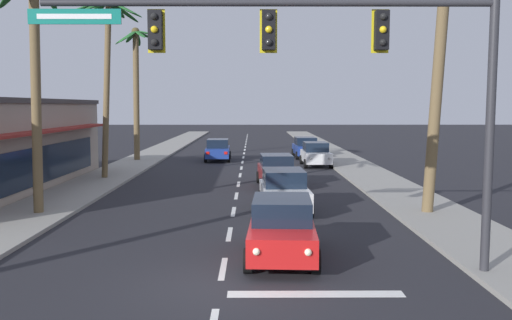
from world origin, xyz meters
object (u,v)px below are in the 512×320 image
sedan_lead_at_stop_bar (282,228)px  palm_left_farthest (136,75)px  traffic_signal_mast (343,57)px  palm_left_second (35,35)px  sedan_fifth_in_queue (276,170)px  sedan_third_in_queue (284,190)px  sedan_oncoming_far (218,150)px  palm_left_third (108,47)px  palm_right_second (440,51)px  sedan_parked_nearest_kerb (306,147)px  sedan_parked_mid_kerb (316,154)px

sedan_lead_at_stop_bar → palm_left_farthest: (-9.59, 26.71, 5.66)m
sedan_lead_at_stop_bar → palm_left_farthest: bearing=109.8°
traffic_signal_mast → palm_left_second: 12.93m
sedan_lead_at_stop_bar → palm_left_second: bearing=146.6°
sedan_fifth_in_queue → palm_left_second: size_ratio=0.47×
sedan_third_in_queue → sedan_oncoming_far: same height
palm_left_second → palm_left_third: bearing=89.9°
sedan_third_in_queue → palm_left_third: bearing=134.7°
palm_left_farthest → palm_right_second: size_ratio=1.02×
sedan_fifth_in_queue → palm_left_farthest: palm_left_farthest is taller
sedan_parked_nearest_kerb → palm_left_farthest: 14.55m
sedan_lead_at_stop_bar → sedan_parked_mid_kerb: same height
traffic_signal_mast → sedan_parked_nearest_kerb: size_ratio=2.50×
sedan_third_in_queue → palm_left_farthest: bearing=116.8°
traffic_signal_mast → sedan_parked_mid_kerb: size_ratio=2.52×
sedan_parked_nearest_kerb → palm_right_second: palm_right_second is taller
traffic_signal_mast → palm_right_second: bearing=57.4°
palm_left_third → palm_right_second: 18.46m
sedan_lead_at_stop_bar → sedan_parked_nearest_kerb: size_ratio=1.00×
sedan_third_in_queue → palm_left_second: (-9.43, -0.90, 6.02)m
sedan_oncoming_far → palm_left_farthest: size_ratio=0.45×
sedan_third_in_queue → palm_right_second: 8.04m
traffic_signal_mast → sedan_fifth_in_queue: (-0.93, 15.31, -4.56)m
sedan_lead_at_stop_bar → sedan_fifth_in_queue: 13.64m
traffic_signal_mast → sedan_oncoming_far: 29.71m
sedan_parked_mid_kerb → palm_right_second: bearing=-81.3°
sedan_lead_at_stop_bar → palm_left_third: 19.78m
sedan_parked_mid_kerb → palm_left_second: (-12.61, -17.54, 6.02)m
palm_left_second → palm_right_second: bearing=0.4°
traffic_signal_mast → sedan_fifth_in_queue: 16.00m
sedan_parked_nearest_kerb → palm_right_second: bearing=-83.3°
sedan_fifth_in_queue → sedan_parked_mid_kerb: 10.33m
sedan_parked_nearest_kerb → palm_left_second: 27.44m
sedan_oncoming_far → palm_left_second: 22.85m
sedan_parked_mid_kerb → palm_right_second: palm_right_second is taller
traffic_signal_mast → palm_left_second: palm_left_second is taller
sedan_parked_mid_kerb → traffic_signal_mast: bearing=-95.1°
sedan_parked_mid_kerb → palm_left_third: palm_left_third is taller
sedan_third_in_queue → sedan_fifth_in_queue: size_ratio=1.00×
sedan_lead_at_stop_bar → palm_left_third: size_ratio=0.44×
sedan_lead_at_stop_bar → sedan_third_in_queue: (0.44, 6.81, 0.00)m
sedan_parked_nearest_kerb → palm_left_third: 19.39m
sedan_third_in_queue → sedan_fifth_in_queue: bearing=90.0°
palm_left_third → palm_left_farthest: palm_left_third is taller
sedan_third_in_queue → sedan_fifth_in_queue: same height
sedan_parked_mid_kerb → sedan_third_in_queue: bearing=-100.8°
sedan_oncoming_far → palm_left_second: (-5.48, -21.36, 6.02)m
sedan_third_in_queue → sedan_fifth_in_queue: (-0.01, 6.81, 0.00)m
sedan_third_in_queue → sedan_parked_mid_kerb: 16.94m
sedan_lead_at_stop_bar → palm_left_second: (-8.99, 5.92, 6.02)m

